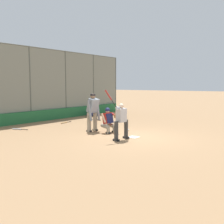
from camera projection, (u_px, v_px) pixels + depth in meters
ground_plane at (133, 137)px, 11.31m from camera, size 160.00×160.00×0.00m
home_plate_marker at (133, 137)px, 11.31m from camera, size 0.43×0.43×0.01m
backstop_fence at (30, 83)px, 15.57m from camera, size 16.93×0.08×4.52m
padding_wall at (32, 117)px, 15.72m from camera, size 16.51×0.18×0.68m
batter_at_plate at (121, 120)px, 10.70m from camera, size 0.98×0.61×2.07m
catcher_behind_plate at (109, 120)px, 12.28m from camera, size 0.63×0.76×1.19m
umpire_home at (93, 111)px, 12.61m from camera, size 0.74×0.45×1.83m
spare_bat_near_backstop at (96, 120)px, 16.66m from camera, size 0.16×0.85×0.07m
spare_bat_by_padding at (18, 129)px, 13.18m from camera, size 0.36×0.85×0.07m
spare_bat_third_base_side at (65, 123)px, 15.44m from camera, size 0.86×0.13×0.07m
fielding_glove_on_dirt at (110, 118)px, 17.43m from camera, size 0.31×0.23×0.11m
baseball_loose at (129, 130)px, 12.95m from camera, size 0.07×0.07×0.07m
equipment_bag_dugout_side at (93, 114)px, 18.87m from camera, size 1.32×0.31×0.31m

